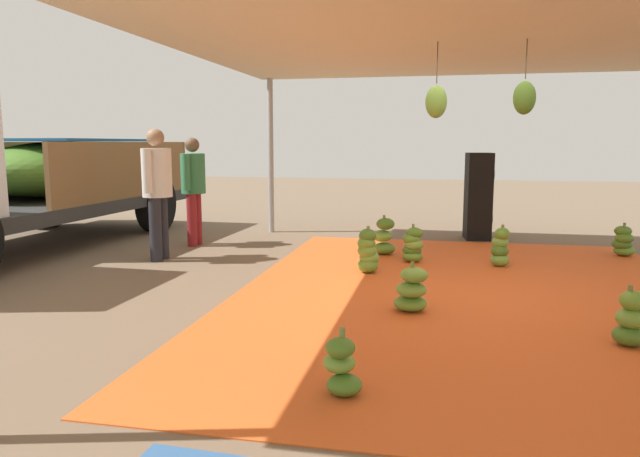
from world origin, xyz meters
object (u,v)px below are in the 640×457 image
Objects in this scene: banana_bunch_7 at (384,238)px; banana_bunch_11 at (631,320)px; banana_bunch_0 at (500,248)px; worker_2 at (193,183)px; banana_bunch_2 at (342,367)px; banana_bunch_8 at (623,242)px; worker_0 at (157,184)px; banana_bunch_6 at (412,291)px; banana_bunch_9 at (413,246)px; speaker_stack at (478,196)px; banana_bunch_3 at (368,252)px.

banana_bunch_7 is 4.07m from banana_bunch_11.
worker_2 is (0.69, 4.51, 0.73)m from banana_bunch_0.
banana_bunch_7 is at bearing 72.65° from banana_bunch_0.
banana_bunch_11 is (1.33, -2.05, 0.03)m from banana_bunch_2.
banana_bunch_8 is at bearing -14.75° from banana_bunch_11.
banana_bunch_0 is at bearing 121.01° from banana_bunch_8.
worker_0 is at bearing -179.42° from worker_2.
worker_0 is (1.81, 3.49, 0.83)m from banana_bunch_6.
worker_0 reaches higher than banana_bunch_0.
banana_bunch_0 is 4.59m from worker_0.
banana_bunch_11 reaches higher than banana_bunch_6.
banana_bunch_7 reaches higher than banana_bunch_2.
banana_bunch_7 reaches higher than banana_bunch_11.
banana_bunch_8 is at bearing -30.35° from banana_bunch_2.
banana_bunch_8 is 0.93× the size of banana_bunch_9.
worker_0 is (2.41, 5.21, 0.82)m from banana_bunch_11.
banana_bunch_6 is at bearing -177.37° from banana_bunch_9.
banana_bunch_8 is at bearing -80.15° from banana_bunch_7.
banana_bunch_7 reaches higher than banana_bunch_9.
worker_0 is at bearing 65.19° from banana_bunch_11.
banana_bunch_11 is at bearing -166.24° from banana_bunch_0.
banana_bunch_0 is 2.27m from speaker_stack.
banana_bunch_9 is 1.06× the size of banana_bunch_11.
banana_bunch_3 is at bearing 176.40° from banana_bunch_7.
banana_bunch_6 is at bearing 169.46° from speaker_stack.
banana_bunch_8 is 0.28× the size of worker_2.
banana_bunch_6 is 0.93× the size of banana_bunch_9.
banana_bunch_0 is at bearing -98.66° from worker_2.
banana_bunch_3 is 3.30m from worker_2.
banana_bunch_0 is 4.44m from banana_bunch_2.
banana_bunch_0 is at bearing -92.21° from banana_bunch_9.
banana_bunch_9 is at bearing 87.79° from banana_bunch_0.
banana_bunch_9 is at bearing 109.41° from banana_bunch_8.
banana_bunch_7 is 3.21m from worker_0.
banana_bunch_0 is 0.38× the size of speaker_stack.
banana_bunch_6 is at bearing -158.71° from banana_bunch_3.
speaker_stack is (2.96, -1.45, 0.45)m from banana_bunch_3.
speaker_stack reaches higher than banana_bunch_3.
banana_bunch_0 is 0.94× the size of banana_bunch_3.
banana_bunch_3 is (-0.74, 1.62, 0.02)m from banana_bunch_0.
banana_bunch_7 is 3.35m from banana_bunch_8.
worker_2 is (-0.37, 6.26, 0.76)m from banana_bunch_8.
speaker_stack is at bearing -57.91° from worker_0.
worker_2 reaches higher than banana_bunch_9.
worker_2 is at bearing 86.05° from banana_bunch_7.
banana_bunch_9 is 0.36× the size of speaker_stack.
banana_bunch_0 is 1.12× the size of banana_bunch_11.
worker_0 is 1.19m from worker_2.
worker_2 is at bearing 0.58° from worker_0.
banana_bunch_8 is 6.32m from worker_2.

